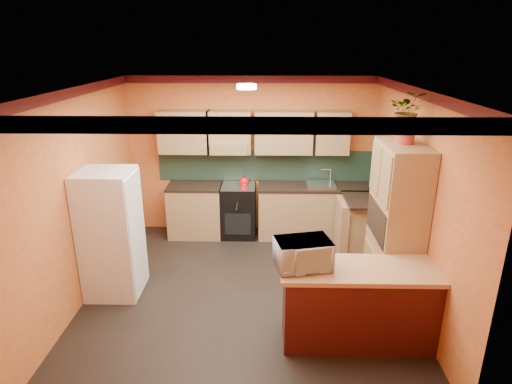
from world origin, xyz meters
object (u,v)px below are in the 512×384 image
Objects in this scene: stove at (239,210)px; microwave at (303,254)px; base_cabinets_back at (275,212)px; pantry at (395,228)px; breakfast_bar at (365,307)px; fridge at (111,234)px.

stove is 3.02m from microwave.
microwave is at bearing -85.31° from base_cabinets_back.
stove is 2.96m from pantry.
base_cabinets_back is 0.63m from stove.
microwave is (0.86, -2.82, 0.63)m from stove.
pantry is at bearing 58.02° from breakfast_bar.
base_cabinets_back is at bearing 108.53° from breakfast_bar.
breakfast_bar is (3.12, -0.96, -0.41)m from fridge.
microwave is at bearing -147.14° from pantry.
pantry is at bearing -44.93° from stove.
fridge is at bearing -139.46° from base_cabinets_back.
base_cabinets_back and breakfast_bar have the same top height.
fridge is 0.81× the size of pantry.
base_cabinets_back is at bearing 124.89° from pantry.
stove is at bearing 50.21° from fridge.
pantry reaches higher than breakfast_bar.
microwave is at bearing -21.85° from fridge.
stove is 2.45m from fridge.
pantry is (1.43, -2.05, 0.61)m from base_cabinets_back.
pantry is (2.05, -2.05, 0.59)m from stove.
breakfast_bar is (-0.48, -0.77, -0.61)m from pantry.
breakfast_bar is at bearing -17.18° from fridge.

